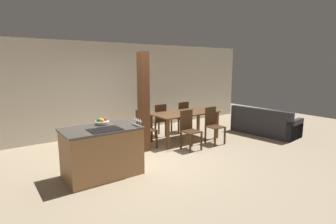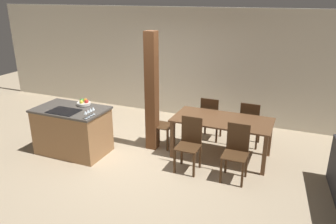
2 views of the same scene
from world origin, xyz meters
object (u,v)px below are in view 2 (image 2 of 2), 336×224
Objects in this scene: kitchen_island at (73,130)px; dining_chair_far_left at (210,118)px; wine_glass_end at (93,109)px; dining_table at (222,124)px; dining_chair_near_right at (236,151)px; timber_post at (152,93)px; dining_chair_far_right at (250,123)px; dining_chair_head_end at (160,123)px; wine_glass_far at (91,110)px; wine_glass_near at (85,113)px; fruit_bowl at (84,103)px; dining_chair_near_left at (189,143)px; wine_glass_middle at (88,111)px.

dining_chair_far_left is (2.34, 1.61, 0.04)m from kitchen_island.
wine_glass_end is 0.15× the size of dining_chair_far_left.
dining_table is (2.13, 1.05, -0.36)m from wine_glass_end.
kitchen_island is at bearing -161.32° from dining_table.
timber_post is at bearing 163.71° from dining_chair_near_right.
wine_glass_end reaches higher than dining_chair_far_right.
dining_chair_far_right is (0.83, 0.00, 0.00)m from dining_chair_far_left.
wine_glass_far is at bearing 143.55° from dining_chair_head_end.
wine_glass_far is 0.08× the size of dining_table.
dining_chair_near_right is 1.35m from dining_chair_far_right.
wine_glass_end reaches higher than dining_chair_head_end.
dining_chair_far_right is 1.00× the size of dining_chair_head_end.
dining_table is 0.81m from dining_chair_far_right.
wine_glass_far is 0.06× the size of timber_post.
timber_post is at bearing 52.72° from wine_glass_far.
wine_glass_near is 2.66m from dining_chair_far_left.
wine_glass_near is (0.49, -0.62, 0.07)m from fruit_bowl.
wine_glass_near is at bearing -148.92° from dining_table.
wine_glass_near reaches higher than dining_chair_head_end.
dining_chair_far_left is (2.21, 1.34, -0.47)m from fruit_bowl.
dining_chair_near_right is at bearing 4.56° from kitchen_island.
wine_glass_near is 0.15× the size of dining_chair_far_left.
dining_table is 0.81m from dining_chair_far_left.
dining_chair_head_end is (0.84, 1.13, -0.53)m from wine_glass_far.
timber_post reaches higher than dining_chair_far_right.
wine_glass_far is 3.16m from dining_chair_far_right.
dining_chair_far_left is (1.72, 1.73, -0.53)m from wine_glass_end.
wine_glass_middle is at bearing -162.84° from dining_chair_near_left.
wine_glass_near reaches higher than dining_chair_far_left.
dining_chair_near_left is (1.72, 0.53, -0.53)m from wine_glass_middle.
dining_chair_far_right is at bearing 34.25° from wine_glass_end.
dining_chair_near_right is (2.54, 0.53, -0.53)m from wine_glass_middle.
wine_glass_far is 2.55m from dining_chair_far_left.
dining_chair_head_end is at bearing 55.33° from wine_glass_middle.
wine_glass_end is at bearing -38.29° from fruit_bowl.
dining_chair_far_right is at bearing 58.62° from dining_table.
wine_glass_middle is at bearing -24.12° from kitchen_island.
wine_glass_end is 1.18m from timber_post.
fruit_bowl is 0.28× the size of dining_chair_near_left.
wine_glass_end is (0.62, -0.12, 0.57)m from kitchen_island.
timber_post is (0.75, 0.98, 0.14)m from wine_glass_far.
kitchen_island is 9.47× the size of wine_glass_end.
wine_glass_near and wine_glass_far have the same top height.
wine_glass_middle is 1.00× the size of wine_glass_end.
wine_glass_end is 0.15× the size of dining_chair_near_left.
fruit_bowl is 0.68m from wine_glass_far.
timber_post is at bearing 29.68° from kitchen_island.
wine_glass_end is at bearing 141.61° from dining_chair_head_end.
timber_post is (0.75, 1.13, 0.14)m from wine_glass_near.
wine_glass_far reaches higher than dining_chair_near_left.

